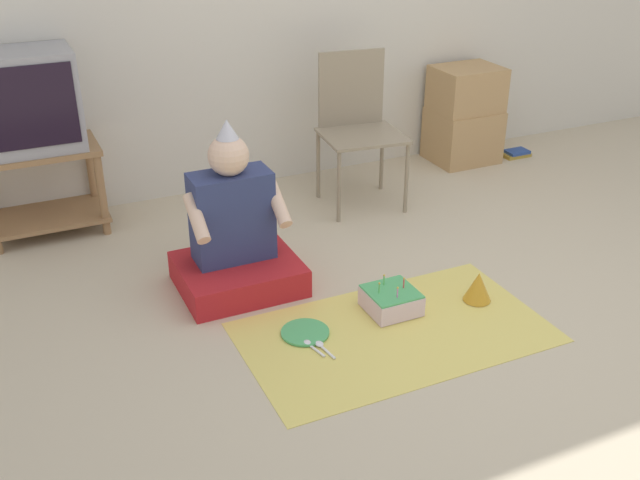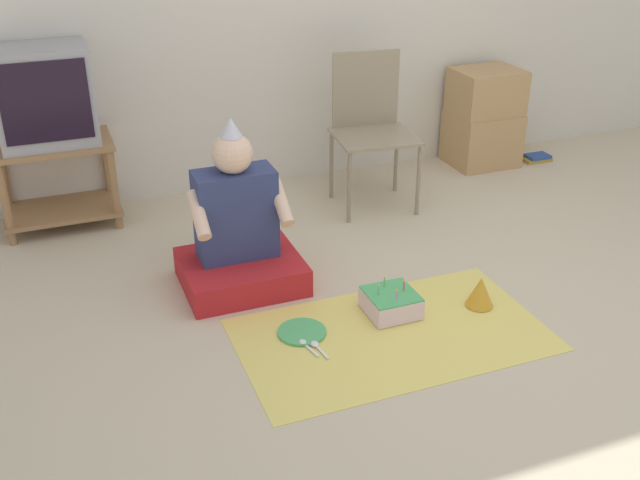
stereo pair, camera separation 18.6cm
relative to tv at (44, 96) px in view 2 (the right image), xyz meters
The scene contains 13 objects.
ground_plane 2.64m from the tv, 48.13° to the right, with size 16.00×16.00×0.00m, color beige.
tv_stand 0.46m from the tv, 90.00° to the right, with size 0.63×0.40×0.49m.
tv is the anchor object (origin of this frame).
folding_chair 1.81m from the tv, 10.31° to the right, with size 0.50×0.47×0.89m.
cardboard_box_stack 2.79m from the tv, ahead, with size 0.43×0.38×0.65m.
book_pile 3.23m from the tv, ahead, with size 0.19×0.11×0.05m.
person_seated 1.36m from the tv, 53.27° to the right, with size 0.57×0.49×0.84m.
party_cloth 2.25m from the tv, 53.86° to the right, with size 1.35×0.78×0.01m.
birthday_cake 2.15m from the tv, 49.41° to the right, with size 0.23×0.23×0.16m.
party_hat_blue 2.48m from the tv, 43.30° to the right, with size 0.13×0.13×0.14m.
paper_plate 1.94m from the tv, 60.41° to the right, with size 0.21×0.21×0.01m.
plastic_spoon_near 2.01m from the tv, 62.41° to the right, with size 0.05×0.14×0.01m.
plastic_spoon_far 2.05m from the tv, 61.70° to the right, with size 0.04×0.14×0.01m.
Camera 2 is at (-1.73, -2.28, 1.86)m, focal length 42.00 mm.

